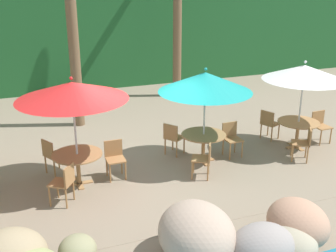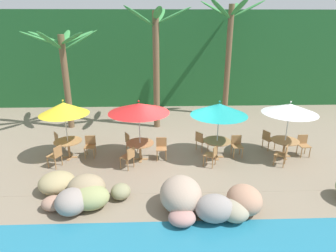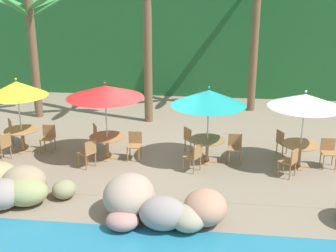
{
  "view_description": "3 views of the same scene",
  "coord_description": "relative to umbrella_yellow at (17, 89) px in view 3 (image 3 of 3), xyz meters",
  "views": [
    {
      "loc": [
        -2.55,
        -8.61,
        4.45
      ],
      "look_at": [
        0.67,
        -0.05,
        1.1
      ],
      "focal_mm": 44.59,
      "sensor_mm": 36.0,
      "label": 1
    },
    {
      "loc": [
        -0.72,
        -10.61,
        5.19
      ],
      "look_at": [
        -0.34,
        0.46,
        1.23
      ],
      "focal_mm": 30.66,
      "sensor_mm": 36.0,
      "label": 2
    },
    {
      "loc": [
        1.99,
        -12.87,
        5.48
      ],
      "look_at": [
        0.37,
        0.48,
        0.96
      ],
      "focal_mm": 48.03,
      "sensor_mm": 36.0,
      "label": 3
    }
  ],
  "objects": [
    {
      "name": "dining_table_teal",
      "position": [
        6.02,
        -0.17,
        -1.49
      ],
      "size": [
        1.1,
        1.1,
        0.74
      ],
      "color": "#A37547",
      "rests_on": "ground"
    },
    {
      "name": "chair_yellow_left",
      "position": [
        -0.24,
        -0.82,
        -1.59
      ],
      "size": [
        0.55,
        0.55,
        0.87
      ],
      "color": "#9E7042",
      "rests_on": "ground"
    },
    {
      "name": "umbrella_teal",
      "position": [
        6.02,
        -0.17,
        -0.05
      ],
      "size": [
        2.24,
        2.24,
        2.4
      ],
      "color": "silver",
      "rests_on": "ground"
    },
    {
      "name": "ground_plane",
      "position": [
        4.39,
        -0.19,
        -2.1
      ],
      "size": [
        120.0,
        120.0,
        0.0
      ],
      "primitive_type": "plane",
      "color": "gray"
    },
    {
      "name": "umbrella_red",
      "position": [
        2.92,
        -0.28,
        0.06
      ],
      "size": [
        2.35,
        2.35,
        2.47
      ],
      "color": "silver",
      "rests_on": "ground"
    },
    {
      "name": "dining_table_white",
      "position": [
        8.79,
        -0.23,
        -1.49
      ],
      "size": [
        1.1,
        1.1,
        0.74
      ],
      "color": "#A37547",
      "rests_on": "ground"
    },
    {
      "name": "umbrella_yellow",
      "position": [
        0.0,
        0.0,
        0.0
      ],
      "size": [
        1.91,
        1.91,
        2.45
      ],
      "color": "silver",
      "rests_on": "ground"
    },
    {
      "name": "palm_tree_third",
      "position": [
        7.66,
        5.69,
        2.12
      ],
      "size": [
        3.51,
        3.64,
        6.45
      ],
      "color": "brown",
      "rests_on": "ground"
    },
    {
      "name": "chair_red_seaward",
      "position": [
        3.77,
        -0.2,
        -1.59
      ],
      "size": [
        0.42,
        0.43,
        0.87
      ],
      "color": "#9E7042",
      "rests_on": "ground"
    },
    {
      "name": "chair_red_inland",
      "position": [
        2.44,
        0.43,
        -1.59
      ],
      "size": [
        0.57,
        0.57,
        0.87
      ],
      "color": "#9E7042",
      "rests_on": "ground"
    },
    {
      "name": "chair_yellow_seaward",
      "position": [
        0.85,
        0.11,
        -1.59
      ],
      "size": [
        0.43,
        0.44,
        0.87
      ],
      "color": "#9E7042",
      "rests_on": "ground"
    },
    {
      "name": "palm_tree_second",
      "position": [
        3.55,
        3.66,
        1.83
      ],
      "size": [
        3.29,
        3.44,
        6.0
      ],
      "color": "brown",
      "rests_on": "ground"
    },
    {
      "name": "dining_table_red",
      "position": [
        2.92,
        -0.28,
        -1.49
      ],
      "size": [
        1.1,
        1.1,
        0.74
      ],
      "color": "#A37547",
      "rests_on": "ground"
    },
    {
      "name": "chair_white_left",
      "position": [
        8.41,
        -1.0,
        -1.59
      ],
      "size": [
        0.59,
        0.58,
        0.87
      ],
      "color": "#9E7042",
      "rests_on": "ground"
    },
    {
      "name": "terrace_deck",
      "position": [
        4.39,
        -0.19,
        -2.1
      ],
      "size": [
        18.0,
        5.2,
        0.01
      ],
      "color": "gray",
      "rests_on": "ground"
    },
    {
      "name": "chair_white_inland",
      "position": [
        8.37,
        0.52,
        -1.59
      ],
      "size": [
        0.56,
        0.55,
        0.87
      ],
      "color": "#9E7042",
      "rests_on": "ground"
    },
    {
      "name": "chair_yellow_inland",
      "position": [
        -0.57,
        0.63,
        -1.59
      ],
      "size": [
        0.59,
        0.59,
        0.87
      ],
      "color": "#9E7042",
      "rests_on": "ground"
    },
    {
      "name": "chair_teal_seaward",
      "position": [
        6.87,
        -0.05,
        -1.59
      ],
      "size": [
        0.43,
        0.44,
        0.87
      ],
      "color": "#9E7042",
      "rests_on": "ground"
    },
    {
      "name": "chair_teal_inland",
      "position": [
        5.46,
        0.47,
        -1.59
      ],
      "size": [
        0.59,
        0.59,
        0.87
      ],
      "color": "#9E7042",
      "rests_on": "ground"
    },
    {
      "name": "foliage_backdrop",
      "position": [
        4.39,
        8.81,
        0.9
      ],
      "size": [
        28.0,
        2.4,
        6.0
      ],
      "color": "#1E5628",
      "rests_on": "ground"
    },
    {
      "name": "chair_white_seaward",
      "position": [
        9.63,
        -0.1,
        -1.59
      ],
      "size": [
        0.44,
        0.45,
        0.87
      ],
      "color": "#9E7042",
      "rests_on": "ground"
    },
    {
      "name": "umbrella_white",
      "position": [
        8.79,
        -0.23,
        -0.03
      ],
      "size": [
        2.13,
        2.13,
        2.38
      ],
      "color": "silver",
      "rests_on": "ground"
    },
    {
      "name": "palm_tree_nearest",
      "position": [
        -0.95,
        3.74,
        1.41
      ],
      "size": [
        3.56,
        3.55,
        4.95
      ],
      "color": "brown",
      "rests_on": "ground"
    },
    {
      "name": "dining_table_yellow",
      "position": [
        0.0,
        0.0,
        -1.49
      ],
      "size": [
        1.1,
        1.1,
        0.74
      ],
      "color": "#A37547",
      "rests_on": "ground"
    },
    {
      "name": "rock_seawall",
      "position": [
        4.91,
        -3.52,
        -1.72
      ],
      "size": [
        12.18,
        2.65,
        0.98
      ],
      "color": "gray",
      "rests_on": "ground"
    },
    {
      "name": "chair_teal_left",
      "position": [
        5.69,
        -0.96,
        -1.59
      ],
      "size": [
        0.58,
        0.57,
        0.87
      ],
      "color": "#9E7042",
      "rests_on": "ground"
    },
    {
      "name": "chair_red_left",
      "position": [
        2.53,
        -1.04,
        -1.59
      ],
      "size": [
        0.59,
        0.58,
        0.87
      ],
      "color": "#9E7042",
      "rests_on": "ground"
    }
  ]
}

